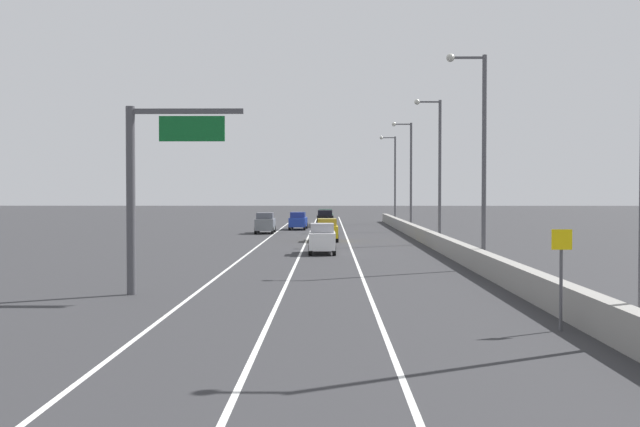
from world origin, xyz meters
TOP-DOWN VIEW (x-y plane):
  - ground_plane at (0.00, 64.00)m, footprint 320.00×320.00m
  - lane_stripe_left at (-5.50, 55.00)m, footprint 0.16×130.00m
  - lane_stripe_center at (-2.00, 55.00)m, footprint 0.16×130.00m
  - lane_stripe_right at (1.50, 55.00)m, footprint 0.16×130.00m
  - jersey_barrier_right at (7.64, 40.00)m, footprint 0.60×120.00m
  - overhead_sign_gantry at (-7.26, 23.36)m, footprint 4.68×0.36m
  - speed_advisory_sign at (6.74, 15.52)m, footprint 0.60×0.11m
  - lamp_post_right_near at (8.18, 13.75)m, footprint 2.14×0.44m
  - lamp_post_right_second at (7.85, 33.60)m, footprint 2.14×0.44m
  - lamp_post_right_third at (8.37, 53.45)m, footprint 2.14×0.44m
  - lamp_post_right_fourth at (8.22, 73.30)m, footprint 2.14×0.44m
  - lamp_post_right_fifth at (8.26, 93.15)m, footprint 2.14×0.44m
  - car_blue_0 at (-3.48, 76.91)m, footprint 1.95×4.73m
  - car_yellow_1 at (-0.28, 57.09)m, footprint 1.89×4.75m
  - car_white_2 at (-0.56, 43.84)m, footprint 1.80×4.16m
  - car_gray_3 at (-6.44, 69.14)m, footprint 1.92×4.45m
  - car_black_4 at (-0.59, 83.52)m, footprint 2.06×4.61m
  - car_green_5 at (-0.56, 89.51)m, footprint 1.98×4.13m

SIDE VIEW (x-z plane):
  - ground_plane at x=0.00m, z-range 0.00..0.00m
  - lane_stripe_left at x=-5.50m, z-range 0.00..0.00m
  - lane_stripe_center at x=-2.00m, z-range 0.00..0.00m
  - lane_stripe_right at x=1.50m, z-range 0.00..0.00m
  - jersey_barrier_right at x=7.64m, z-range 0.00..1.10m
  - car_yellow_1 at x=-0.28m, z-range 0.00..1.89m
  - car_blue_0 at x=-3.48m, z-range 0.00..1.92m
  - car_green_5 at x=-0.56m, z-range 0.00..1.95m
  - car_black_4 at x=-0.59m, z-range 0.00..1.98m
  - car_white_2 at x=-0.56m, z-range -0.01..2.02m
  - car_gray_3 at x=-6.44m, z-range -0.01..2.05m
  - speed_advisory_sign at x=6.74m, z-range 0.26..3.26m
  - overhead_sign_gantry at x=-7.26m, z-range 0.98..8.48m
  - lamp_post_right_near at x=8.18m, z-range 0.77..12.15m
  - lamp_post_right_second at x=7.85m, z-range 0.77..12.15m
  - lamp_post_right_third at x=8.37m, z-range 0.77..12.15m
  - lamp_post_right_fourth at x=8.22m, z-range 0.77..12.15m
  - lamp_post_right_fifth at x=8.26m, z-range 0.77..12.15m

